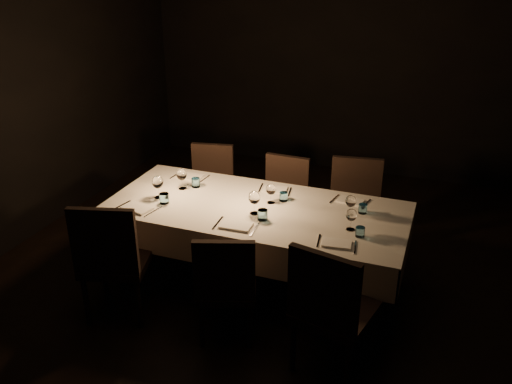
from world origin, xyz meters
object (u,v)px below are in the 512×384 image
(chair_far_left, at_px, (211,184))
(chair_near_center, at_px, (226,283))
(chair_near_right, at_px, (330,306))
(chair_far_right, at_px, (354,206))
(chair_far_center, at_px, (283,199))
(chair_near_left, at_px, (112,256))
(dining_table, at_px, (256,215))

(chair_far_left, bearing_deg, chair_near_center, -72.88)
(chair_near_right, relative_size, chair_far_right, 1.05)
(chair_far_center, bearing_deg, chair_near_right, -60.25)
(chair_far_right, bearing_deg, chair_near_center, -121.21)
(chair_far_center, distance_m, chair_far_right, 0.69)
(chair_near_left, relative_size, chair_far_left, 1.15)
(chair_near_left, height_order, chair_near_center, chair_near_left)
(chair_near_center, bearing_deg, chair_far_left, -81.33)
(dining_table, distance_m, chair_far_right, 1.04)
(chair_near_left, relative_size, chair_far_center, 1.14)
(chair_near_center, bearing_deg, chair_near_right, 154.36)
(chair_near_center, relative_size, chair_far_right, 0.94)
(dining_table, distance_m, chair_near_center, 0.80)
(chair_near_left, distance_m, chair_far_right, 2.24)
(chair_far_right, bearing_deg, chair_far_center, 172.94)
(chair_near_center, distance_m, chair_far_right, 1.67)
(chair_far_right, bearing_deg, chair_near_right, -93.00)
(chair_far_center, bearing_deg, chair_near_center, -86.29)
(chair_near_right, relative_size, chair_far_center, 1.12)
(chair_near_left, xyz_separation_m, chair_near_right, (1.73, -0.03, -0.01))
(chair_far_left, relative_size, chair_far_center, 0.99)
(dining_table, distance_m, chair_far_center, 0.76)
(chair_near_center, height_order, chair_far_left, chair_near_center)
(chair_near_center, height_order, chair_far_center, chair_far_center)
(dining_table, distance_m, chair_far_left, 1.17)
(chair_near_left, distance_m, chair_far_center, 1.81)
(chair_far_left, bearing_deg, chair_far_right, -13.78)
(chair_far_right, bearing_deg, chair_far_left, 168.85)
(chair_near_left, bearing_deg, chair_far_center, -135.56)
(chair_near_right, height_order, chair_far_right, chair_near_right)
(dining_table, bearing_deg, chair_near_right, -45.49)
(chair_far_center, xyz_separation_m, chair_far_right, (0.69, 0.02, 0.03))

